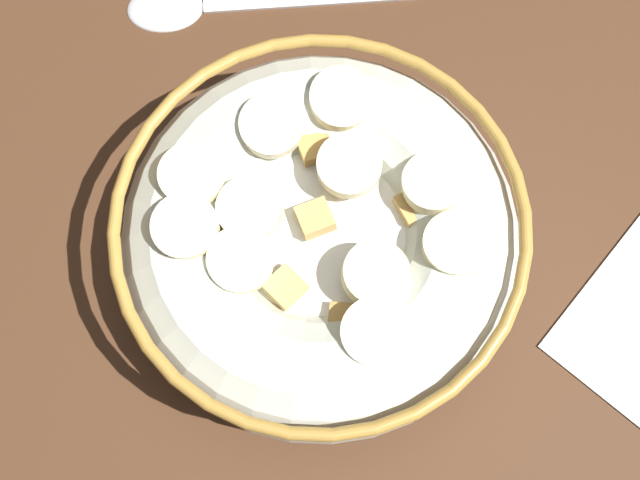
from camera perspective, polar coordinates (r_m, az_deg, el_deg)
The scene contains 3 objects.
ground_plane at distance 42.25cm, azimuth 0.00°, elevation -1.52°, with size 102.21×102.21×2.00cm, color #472B19.
cereal_bowl at distance 38.14cm, azimuth -0.00°, elevation 0.15°, with size 19.08×19.08×6.61cm.
spoon at distance 47.48cm, azimuth -8.11°, elevation 16.38°, with size 15.96×7.86×0.80cm.
Camera 1 is at (4.67, 9.73, 39.85)cm, focal length 44.98 mm.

